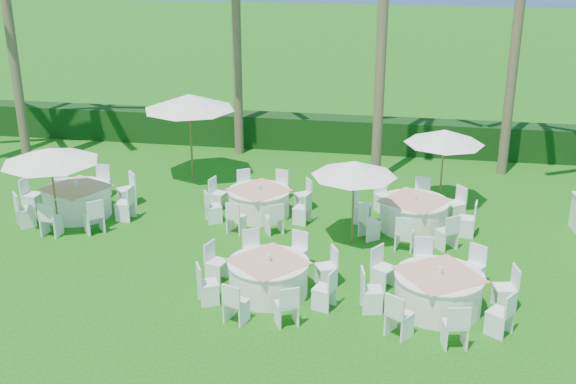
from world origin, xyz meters
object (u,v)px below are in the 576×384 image
banquet_table_e (259,202)px  umbrella_d (445,137)px  umbrella_b (354,168)px  umbrella_c (189,102)px  banquet_table_c (438,291)px  banquet_table_d (78,200)px  banquet_table_b (269,276)px  banquet_table_f (414,214)px  umbrella_a (50,155)px

banquet_table_e → umbrella_d: size_ratio=1.32×
umbrella_b → umbrella_c: size_ratio=0.77×
banquet_table_c → banquet_table_d: bearing=159.8°
banquet_table_e → banquet_table_d: bearing=-170.5°
banquet_table_b → umbrella_c: (-3.93, 7.12, 2.15)m
banquet_table_d → umbrella_b: bearing=-4.0°
banquet_table_b → umbrella_b: bearing=62.1°
banquet_table_f → umbrella_d: (0.76, 1.80, 1.70)m
banquet_table_f → umbrella_a: size_ratio=1.28×
banquet_table_b → umbrella_d: bearing=56.9°
banquet_table_c → banquet_table_f: (-0.56, 4.33, -0.01)m
banquet_table_b → banquet_table_d: bearing=150.0°
banquet_table_e → umbrella_d: (5.11, 1.58, 1.73)m
banquet_table_f → banquet_table_c: bearing=-82.6°
banquet_table_c → umbrella_d: bearing=88.2°
banquet_table_c → umbrella_b: size_ratio=1.50×
umbrella_c → banquet_table_b: bearing=-61.1°
umbrella_d → umbrella_b: bearing=-127.9°
umbrella_b → umbrella_d: (2.33, 2.99, 0.08)m
umbrella_c → umbrella_a: bearing=-119.8°
banquet_table_f → umbrella_d: bearing=67.2°
banquet_table_d → umbrella_c: 4.72m
banquet_table_f → umbrella_d: 2.59m
banquet_table_d → umbrella_d: bearing=13.4°
banquet_table_c → umbrella_d: size_ratio=1.44×
umbrella_c → umbrella_d: size_ratio=1.25×
banquet_table_c → umbrella_c: 10.74m
umbrella_c → umbrella_d: umbrella_c is taller
banquet_table_b → umbrella_d: (3.95, 6.06, 1.71)m
banquet_table_d → umbrella_d: 10.64m
banquet_table_e → banquet_table_c: bearing=-42.8°
banquet_table_c → umbrella_a: 10.71m
banquet_table_b → umbrella_c: bearing=118.9°
umbrella_a → banquet_table_e: bearing=18.4°
banquet_table_b → banquet_table_e: banquet_table_b is taller
banquet_table_c → umbrella_d: 6.36m
banquet_table_c → banquet_table_d: size_ratio=1.00×
banquet_table_b → banquet_table_e: bearing=104.5°
banquet_table_d → umbrella_b: umbrella_b is taller
banquet_table_d → banquet_table_e: (5.11, 0.85, -0.03)m
banquet_table_e → umbrella_a: umbrella_a is taller
banquet_table_b → umbrella_a: 7.19m
banquet_table_f → umbrella_a: (-9.65, -1.55, 1.64)m
umbrella_a → banquet_table_d: bearing=78.8°
banquet_table_c → banquet_table_d: 10.69m
banquet_table_c → umbrella_c: size_ratio=1.16×
banquet_table_b → banquet_table_e: size_ratio=1.03×
banquet_table_c → banquet_table_f: size_ratio=1.01×
banquet_table_b → banquet_table_f: (3.20, 4.26, 0.01)m
banquet_table_e → umbrella_a: (-5.30, -1.77, 1.67)m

